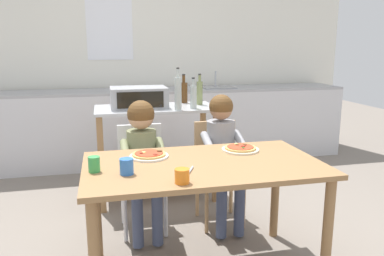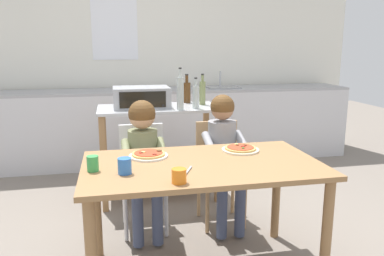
{
  "view_description": "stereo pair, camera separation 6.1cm",
  "coord_description": "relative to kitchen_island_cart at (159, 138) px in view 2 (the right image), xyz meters",
  "views": [
    {
      "loc": [
        -0.57,
        -2.12,
        1.42
      ],
      "look_at": [
        0.0,
        0.3,
        0.88
      ],
      "focal_mm": 35.66,
      "sensor_mm": 36.0,
      "label": 1
    },
    {
      "loc": [
        -0.51,
        -2.14,
        1.42
      ],
      "look_at": [
        0.0,
        0.3,
        0.88
      ],
      "focal_mm": 35.66,
      "sensor_mm": 36.0,
      "label": 2
    }
  ],
  "objects": [
    {
      "name": "drinking_cup_blue",
      "position": [
        -0.36,
        -1.41,
        0.19
      ],
      "size": [
        0.08,
        0.08,
        0.09
      ],
      "primitive_type": "cylinder",
      "color": "blue",
      "rests_on": "dining_table"
    },
    {
      "name": "bottle_squat_spirits",
      "position": [
        0.31,
        0.21,
        0.4
      ],
      "size": [
        0.08,
        0.08,
        0.28
      ],
      "color": "#4C2D14",
      "rests_on": "kitchen_island_cart"
    },
    {
      "name": "bottle_brown_beer",
      "position": [
        0.32,
        -0.15,
        0.4
      ],
      "size": [
        0.06,
        0.06,
        0.28
      ],
      "color": "#ADB7B2",
      "rests_on": "kitchen_island_cart"
    },
    {
      "name": "kitchen_island_cart",
      "position": [
        0.0,
        0.0,
        0.0
      ],
      "size": [
        1.1,
        0.54,
        0.87
      ],
      "color": "#B7BABF",
      "rests_on": "ground"
    },
    {
      "name": "ground_plane",
      "position": [
        0.1,
        -0.17,
        -0.58
      ],
      "size": [
        11.36,
        11.36,
        0.0
      ],
      "primitive_type": "plane",
      "color": "slate"
    },
    {
      "name": "drinking_cup_green",
      "position": [
        -0.53,
        -1.33,
        0.19
      ],
      "size": [
        0.07,
        0.07,
        0.09
      ],
      "primitive_type": "cylinder",
      "color": "green",
      "rests_on": "dining_table"
    },
    {
      "name": "kitchen_counter",
      "position": [
        0.11,
        1.19,
        -0.13
      ],
      "size": [
        4.89,
        0.6,
        1.1
      ],
      "color": "silver",
      "rests_on": "ground"
    },
    {
      "name": "pizza_plate_cream",
      "position": [
        0.42,
        -1.1,
        0.16
      ],
      "size": [
        0.25,
        0.25,
        0.03
      ],
      "color": "beige",
      "rests_on": "dining_table"
    },
    {
      "name": "bottle_clear_vinegar",
      "position": [
        0.43,
        0.06,
        0.41
      ],
      "size": [
        0.06,
        0.06,
        0.29
      ],
      "color": "olive",
      "rests_on": "kitchen_island_cart"
    },
    {
      "name": "serving_spoon",
      "position": [
        -0.01,
        -1.45,
        0.16
      ],
      "size": [
        0.07,
        0.13,
        0.01
      ],
      "primitive_type": "cylinder",
      "rotation": [
        0.0,
        1.57,
        1.14
      ],
      "color": "#B7BABF",
      "rests_on": "dining_table"
    },
    {
      "name": "drinking_cup_orange",
      "position": [
        -0.09,
        -1.62,
        0.19
      ],
      "size": [
        0.08,
        0.08,
        0.08
      ],
      "primitive_type": "cylinder",
      "color": "orange",
      "rests_on": "dining_table"
    },
    {
      "name": "dining_chair_left",
      "position": [
        -0.2,
        -0.59,
        -0.1
      ],
      "size": [
        0.36,
        0.36,
        0.81
      ],
      "color": "silver",
      "rests_on": "ground"
    },
    {
      "name": "child_in_olive_shirt",
      "position": [
        -0.2,
        -0.71,
        0.09
      ],
      "size": [
        0.32,
        0.42,
        1.01
      ],
      "color": "#424C6B",
      "rests_on": "ground"
    },
    {
      "name": "dining_table",
      "position": [
        0.1,
        -1.3,
        0.05
      ],
      "size": [
        1.42,
        0.81,
        0.73
      ],
      "color": "olive",
      "rests_on": "ground"
    },
    {
      "name": "dining_chair_right",
      "position": [
        0.42,
        -0.6,
        -0.1
      ],
      "size": [
        0.36,
        0.36,
        0.81
      ],
      "color": "tan",
      "rests_on": "ground"
    },
    {
      "name": "toaster_oven",
      "position": [
        -0.15,
        0.02,
        0.38
      ],
      "size": [
        0.5,
        0.35,
        0.18
      ],
      "color": "#999BA0",
      "rests_on": "kitchen_island_cart"
    },
    {
      "name": "back_wall_tiled",
      "position": [
        0.1,
        1.6,
        0.77
      ],
      "size": [
        5.43,
        0.13,
        2.7
      ],
      "color": "white",
      "rests_on": "ground"
    },
    {
      "name": "bottle_slim_sauce",
      "position": [
        0.17,
        -0.21,
        0.44
      ],
      "size": [
        0.06,
        0.06,
        0.37
      ],
      "color": "#ADB7B2",
      "rests_on": "kitchen_island_cart"
    },
    {
      "name": "pizza_plate_white",
      "position": [
        -0.2,
        -1.11,
        0.16
      ],
      "size": [
        0.25,
        0.25,
        0.03
      ],
      "color": "white",
      "rests_on": "dining_table"
    },
    {
      "name": "child_in_grey_shirt",
      "position": [
        0.42,
        -0.72,
        0.08
      ],
      "size": [
        0.32,
        0.42,
        1.04
      ],
      "color": "#424C6B",
      "rests_on": "ground"
    }
  ]
}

